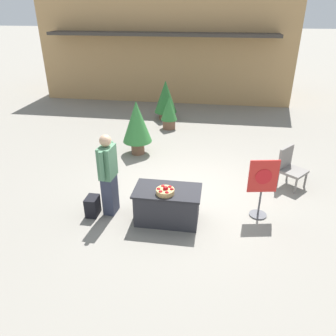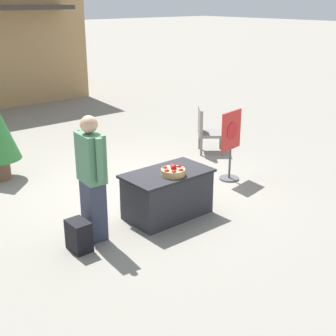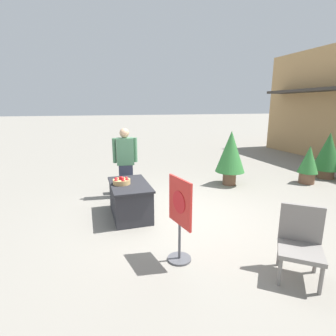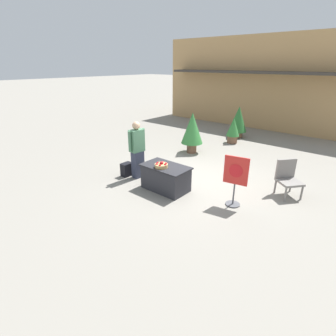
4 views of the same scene
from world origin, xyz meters
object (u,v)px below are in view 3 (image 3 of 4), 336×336
at_px(apple_basket, 122,181).
at_px(patio_chair, 300,240).
at_px(display_table, 130,200).
at_px(potted_plant_far_left, 231,153).
at_px(backpack, 118,185).
at_px(person_visitor, 125,162).
at_px(potted_plant_near_left, 308,163).
at_px(poster_board, 180,217).
at_px(potted_plant_far_right, 328,153).

height_order(apple_basket, patio_chair, patio_chair).
relative_size(display_table, apple_basket, 3.75).
xyz_separation_m(apple_basket, potted_plant_far_left, (-1.36, 3.33, 0.17)).
distance_m(display_table, backpack, 1.58).
height_order(display_table, person_visitor, person_visitor).
bearing_deg(apple_basket, backpack, 176.41).
bearing_deg(apple_basket, display_table, 82.95).
relative_size(display_table, potted_plant_near_left, 1.17).
distance_m(apple_basket, potted_plant_far_left, 3.60).
height_order(backpack, potted_plant_near_left, potted_plant_near_left).
relative_size(apple_basket, patio_chair, 0.37).
relative_size(backpack, patio_chair, 0.43).
bearing_deg(apple_basket, patio_chair, 37.01).
bearing_deg(backpack, patio_chair, 24.44).
bearing_deg(backpack, poster_board, 8.14).
relative_size(poster_board, potted_plant_near_left, 1.13).
distance_m(display_table, potted_plant_far_right, 6.60).
distance_m(display_table, patio_chair, 3.27).
bearing_deg(potted_plant_far_right, patio_chair, -50.97).
bearing_deg(patio_chair, potted_plant_far_right, 168.03).
relative_size(person_visitor, potted_plant_far_right, 1.19).
height_order(poster_board, potted_plant_far_left, potted_plant_far_left).
bearing_deg(patio_chair, person_visitor, -116.66).
bearing_deg(patio_chair, potted_plant_far_left, -158.81).
height_order(potted_plant_near_left, potted_plant_far_right, potted_plant_far_right).
relative_size(backpack, potted_plant_near_left, 0.37).
height_order(patio_chair, potted_plant_near_left, potted_plant_near_left).
bearing_deg(potted_plant_far_left, patio_chair, -17.81).
bearing_deg(potted_plant_near_left, apple_basket, -82.21).
xyz_separation_m(person_visitor, potted_plant_far_right, (0.15, 6.39, -0.08)).
height_order(backpack, potted_plant_far_right, potted_plant_far_right).
bearing_deg(poster_board, potted_plant_far_left, -140.97).
distance_m(backpack, poster_board, 3.51).
xyz_separation_m(display_table, poster_board, (1.86, 0.43, 0.35)).
distance_m(apple_basket, person_visitor, 1.25).
bearing_deg(potted_plant_far_right, potted_plant_near_left, -74.39).
distance_m(poster_board, patio_chair, 1.66).
xyz_separation_m(apple_basket, patio_chair, (2.69, 2.03, -0.25)).
bearing_deg(patio_chair, poster_board, -80.43).
relative_size(poster_board, potted_plant_far_right, 0.87).
bearing_deg(potted_plant_far_left, potted_plant_far_right, 84.83).
distance_m(patio_chair, potted_plant_far_left, 4.27).
bearing_deg(backpack, potted_plant_far_right, 85.64).
height_order(person_visitor, poster_board, person_visitor).
relative_size(potted_plant_far_left, potted_plant_near_left, 1.40).
xyz_separation_m(potted_plant_far_left, potted_plant_near_left, (0.59, 2.29, -0.32)).
bearing_deg(potted_plant_near_left, potted_plant_far_right, 105.61).
relative_size(person_visitor, backpack, 4.17).
bearing_deg(potted_plant_far_left, backpack, -93.52).
bearing_deg(display_table, poster_board, 13.10).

